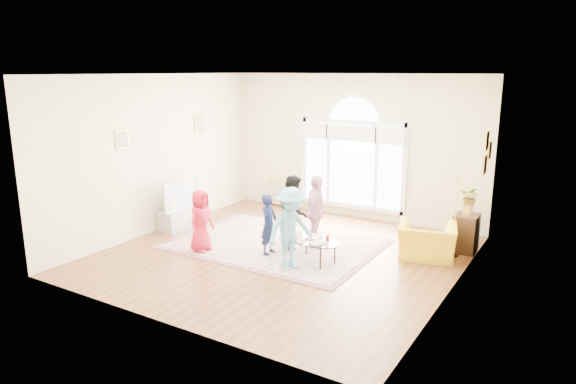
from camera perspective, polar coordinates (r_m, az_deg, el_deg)
The scene contains 18 objects.
ground at distance 9.39m, azimuth -0.61°, elevation -6.99°, with size 6.00×6.00×0.00m, color brown.
room_shell at distance 11.43m, azimuth 6.96°, elevation 4.73°, with size 6.00×6.00×6.00m.
area_rug at distance 9.94m, azimuth -1.33°, elevation -5.76°, with size 3.60×2.60×0.02m, color beige.
rug_border at distance 9.94m, azimuth -1.33°, elevation -5.78°, with size 3.80×2.80×0.01m, color #85545A.
tv_console at distance 11.16m, azimuth -11.88°, elevation -2.81°, with size 0.45×1.00×0.42m, color #9A9EA3.
television at distance 11.02m, azimuth -11.98°, elevation -0.20°, with size 0.17×1.09×0.63m.
coffee_table at distance 8.91m, azimuth 2.82°, elevation -5.42°, with size 1.16×0.88×0.54m.
armchair at distance 9.43m, azimuth 15.17°, elevation -5.32°, with size 0.98×0.86×0.64m, color gold.
side_cabinet at distance 10.01m, azimuth 19.15°, elevation -4.33°, with size 0.40×0.50×0.70m, color black.
floor_lamp at distance 9.46m, azimuth 18.34°, elevation 0.58°, with size 0.30×0.30×1.51m.
plant_pedestal at distance 10.55m, azimuth 19.39°, elevation -3.45°, with size 0.20×0.20×0.70m, color white.
potted_plant at distance 10.41m, azimuth 19.63°, elevation -0.51°, with size 0.37×0.32×0.42m, color #33722D.
leaning_picture at distance 12.65m, azimuth -0.67°, elevation -1.58°, with size 0.80×0.05×0.62m, color tan.
child_red at distance 9.51m, azimuth -9.67°, elevation -3.13°, with size 0.56×0.37×1.15m, color red.
child_navy at distance 9.23m, azimuth -2.14°, elevation -3.62°, with size 0.40×0.26×1.10m, color #121B3A.
child_black at distance 9.57m, azimuth 0.68°, elevation -2.15°, with size 0.66×0.52×1.37m, color black.
child_pink at distance 9.58m, azimuth 3.12°, elevation -2.17°, with size 0.80×0.33×1.36m, color #E1A0BA.
child_blue at distance 8.50m, azimuth 0.26°, elevation -4.08°, with size 0.90×0.52×1.39m, color #5EAACA.
Camera 1 is at (4.65, -7.47, 3.27)m, focal length 32.00 mm.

